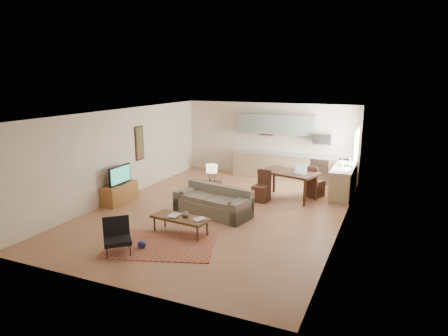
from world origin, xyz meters
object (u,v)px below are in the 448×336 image
at_px(armchair, 117,237).
at_px(sofa, 213,201).
at_px(tv_credenza, 120,193).
at_px(console_table, 212,193).
at_px(dining_table, 288,185).
at_px(coffee_table, 180,225).

bearing_deg(armchair, sofa, 32.94).
height_order(tv_credenza, console_table, console_table).
bearing_deg(tv_credenza, console_table, 20.84).
distance_m(sofa, console_table, 0.95).
height_order(armchair, console_table, armchair).
xyz_separation_m(sofa, tv_credenza, (-2.97, -0.12, -0.10)).
bearing_deg(dining_table, coffee_table, -98.34).
bearing_deg(dining_table, console_table, -129.00).
height_order(coffee_table, console_table, console_table).
bearing_deg(dining_table, tv_credenza, -137.01).
distance_m(tv_credenza, dining_table, 5.04).
height_order(coffee_table, armchair, armchair).
bearing_deg(sofa, dining_table, 68.25).
height_order(sofa, dining_table, dining_table).
bearing_deg(console_table, tv_credenza, 178.34).
xyz_separation_m(armchair, dining_table, (2.30, 5.20, 0.06)).
bearing_deg(coffee_table, console_table, 103.34).
xyz_separation_m(sofa, console_table, (-0.42, 0.85, -0.05)).
height_order(sofa, console_table, sofa).
bearing_deg(console_table, armchair, -118.27).
bearing_deg(coffee_table, dining_table, 72.82).
height_order(sofa, tv_credenza, sofa).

